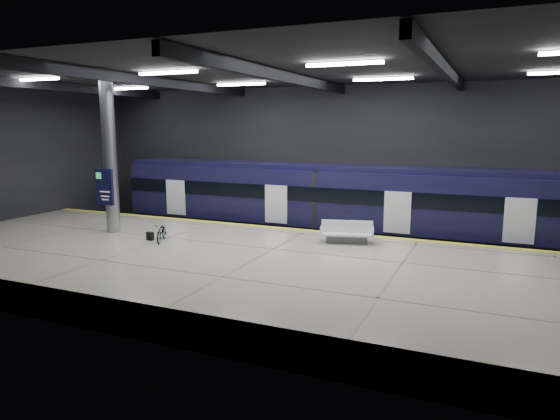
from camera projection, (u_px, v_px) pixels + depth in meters
The scene contains 10 objects.
ground at pixel (284, 269), 20.67m from camera, with size 30.00×30.00×0.00m, color black.
room_shell at pixel (284, 130), 19.72m from camera, with size 30.10×16.10×8.05m.
platform at pixel (257, 272), 18.32m from camera, with size 30.00×11.00×1.10m, color #B6AC9A.
safety_strip at pixel (307, 230), 22.98m from camera, with size 30.00×0.40×0.01m, color yellow.
rails at pixel (326, 240), 25.63m from camera, with size 30.00×1.52×0.16m.
train at pixel (378, 205), 24.26m from camera, with size 29.40×2.84×3.79m.
bench at pixel (347, 235), 20.49m from camera, with size 2.31×1.40×0.95m.
bicycle at pixel (162, 232), 20.75m from camera, with size 0.53×1.51×0.79m, color #99999E.
pannier_bag at pixel (150, 236), 21.03m from camera, with size 0.30×0.18×0.35m, color black.
info_column at pixel (109, 158), 22.14m from camera, with size 0.90×0.78×6.90m.
Camera 1 is at (7.82, -18.38, 5.88)m, focal length 32.00 mm.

